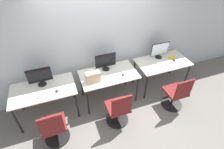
% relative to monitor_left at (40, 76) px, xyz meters
% --- Properties ---
extents(ground_plane, '(20.00, 20.00, 0.00)m').
position_rel_monitor_left_xyz_m(ground_plane, '(1.39, -0.51, -0.96)').
color(ground_plane, slate).
extents(wall_back, '(12.00, 0.05, 2.80)m').
position_rel_monitor_left_xyz_m(wall_back, '(1.39, 0.34, 0.44)').
color(wall_back, '#B7BCC1').
rests_on(wall_back, ground_plane).
extents(desk_left, '(1.26, 0.73, 0.75)m').
position_rel_monitor_left_xyz_m(desk_left, '(0.00, -0.15, -0.29)').
color(desk_left, silver).
rests_on(desk_left, ground_plane).
extents(monitor_left, '(0.47, 0.17, 0.40)m').
position_rel_monitor_left_xyz_m(monitor_left, '(0.00, 0.00, 0.00)').
color(monitor_left, black).
rests_on(monitor_left, desk_left).
extents(keyboard_left, '(0.39, 0.13, 0.02)m').
position_rel_monitor_left_xyz_m(keyboard_left, '(0.00, -0.33, -0.20)').
color(keyboard_left, silver).
rests_on(keyboard_left, desk_left).
extents(mouse_left, '(0.06, 0.09, 0.03)m').
position_rel_monitor_left_xyz_m(mouse_left, '(0.26, -0.32, -0.20)').
color(mouse_left, '#333333').
rests_on(mouse_left, desk_left).
extents(office_chair_left, '(0.48, 0.48, 0.90)m').
position_rel_monitor_left_xyz_m(office_chair_left, '(0.08, -0.88, -0.60)').
color(office_chair_left, black).
rests_on(office_chair_left, ground_plane).
extents(desk_center, '(1.26, 0.73, 0.75)m').
position_rel_monitor_left_xyz_m(desk_center, '(1.39, -0.15, -0.29)').
color(desk_center, silver).
rests_on(desk_center, ground_plane).
extents(monitor_center, '(0.47, 0.17, 0.40)m').
position_rel_monitor_left_xyz_m(monitor_center, '(1.39, 0.04, 0.00)').
color(monitor_center, black).
rests_on(monitor_center, desk_center).
extents(keyboard_center, '(0.39, 0.13, 0.02)m').
position_rel_monitor_left_xyz_m(keyboard_center, '(1.39, -0.30, -0.20)').
color(keyboard_center, silver).
rests_on(keyboard_center, desk_center).
extents(mouse_center, '(0.06, 0.09, 0.03)m').
position_rel_monitor_left_xyz_m(mouse_center, '(1.68, -0.30, -0.20)').
color(mouse_center, '#333333').
rests_on(mouse_center, desk_center).
extents(office_chair_center, '(0.48, 0.48, 0.90)m').
position_rel_monitor_left_xyz_m(office_chair_center, '(1.34, -0.89, -0.60)').
color(office_chair_center, black).
rests_on(office_chair_center, ground_plane).
extents(desk_right, '(1.26, 0.73, 0.75)m').
position_rel_monitor_left_xyz_m(desk_right, '(2.79, -0.15, -0.29)').
color(desk_right, silver).
rests_on(desk_right, ground_plane).
extents(monitor_right, '(0.47, 0.17, 0.40)m').
position_rel_monitor_left_xyz_m(monitor_right, '(2.79, 0.05, 0.00)').
color(monitor_right, black).
rests_on(monitor_right, desk_right).
extents(keyboard_right, '(0.39, 0.13, 0.02)m').
position_rel_monitor_left_xyz_m(keyboard_right, '(2.79, -0.24, -0.20)').
color(keyboard_right, silver).
rests_on(keyboard_right, desk_right).
extents(mouse_right, '(0.06, 0.09, 0.03)m').
position_rel_monitor_left_xyz_m(mouse_right, '(3.06, -0.22, -0.20)').
color(mouse_right, '#333333').
rests_on(mouse_right, desk_right).
extents(office_chair_right, '(0.48, 0.48, 0.90)m').
position_rel_monitor_left_xyz_m(office_chair_right, '(2.71, -0.93, -0.60)').
color(office_chair_right, black).
rests_on(office_chair_right, ground_plane).
extents(handbag, '(0.30, 0.18, 0.25)m').
position_rel_monitor_left_xyz_m(handbag, '(1.01, -0.26, -0.10)').
color(handbag, tan).
rests_on(handbag, desk_center).
extents(placard_right, '(0.16, 0.03, 0.08)m').
position_rel_monitor_left_xyz_m(placard_right, '(3.06, -0.11, -0.17)').
color(placard_right, yellow).
rests_on(placard_right, desk_right).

